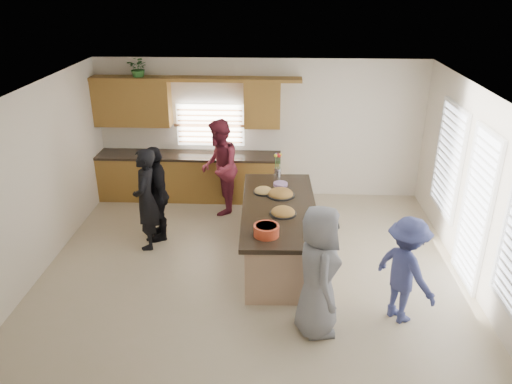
# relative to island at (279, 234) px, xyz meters

# --- Properties ---
(floor) EXTENTS (6.50, 6.50, 0.00)m
(floor) POSITION_rel_island_xyz_m (-0.41, -0.35, -0.45)
(floor) COLOR #BEAA8D
(floor) RESTS_ON ground
(room_shell) EXTENTS (6.52, 6.02, 2.81)m
(room_shell) POSITION_rel_island_xyz_m (-0.41, -0.35, 1.45)
(room_shell) COLOR silver
(room_shell) RESTS_ON ground
(back_cabinetry) EXTENTS (4.08, 0.66, 2.46)m
(back_cabinetry) POSITION_rel_island_xyz_m (-1.87, 2.38, 0.46)
(back_cabinetry) COLOR olive
(back_cabinetry) RESTS_ON ground
(right_wall_glazing) EXTENTS (0.06, 4.00, 2.25)m
(right_wall_glazing) POSITION_rel_island_xyz_m (2.81, -0.48, 0.89)
(right_wall_glazing) COLOR white
(right_wall_glazing) RESTS_ON ground
(island) EXTENTS (1.24, 2.74, 0.95)m
(island) POSITION_rel_island_xyz_m (0.00, 0.00, 0.00)
(island) COLOR tan
(island) RESTS_ON ground
(platter_front) EXTENTS (0.40, 0.40, 0.16)m
(platter_front) POSITION_rel_island_xyz_m (0.06, -0.28, 0.52)
(platter_front) COLOR black
(platter_front) RESTS_ON island
(platter_mid) EXTENTS (0.45, 0.45, 0.18)m
(platter_mid) POSITION_rel_island_xyz_m (0.02, 0.40, 0.53)
(platter_mid) COLOR black
(platter_mid) RESTS_ON island
(platter_back) EXTENTS (0.33, 0.33, 0.14)m
(platter_back) POSITION_rel_island_xyz_m (-0.26, 0.51, 0.52)
(platter_back) COLOR black
(platter_back) RESTS_ON island
(salad_bowl) EXTENTS (0.36, 0.36, 0.16)m
(salad_bowl) POSITION_rel_island_xyz_m (-0.17, -0.95, 0.58)
(salad_bowl) COLOR #CA4324
(salad_bowl) RESTS_ON island
(clear_cup) EXTENTS (0.07, 0.07, 0.10)m
(clear_cup) POSITION_rel_island_xyz_m (0.38, -0.76, 0.55)
(clear_cup) COLOR white
(clear_cup) RESTS_ON island
(plate_stack) EXTENTS (0.24, 0.24, 0.05)m
(plate_stack) POSITION_rel_island_xyz_m (0.02, 0.83, 0.52)
(plate_stack) COLOR #AD83BF
(plate_stack) RESTS_ON island
(flower_vase) EXTENTS (0.14, 0.14, 0.43)m
(flower_vase) POSITION_rel_island_xyz_m (-0.04, 1.25, 0.72)
(flower_vase) COLOR silver
(flower_vase) RESTS_ON island
(potted_plant) EXTENTS (0.47, 0.44, 0.44)m
(potted_plant) POSITION_rel_island_xyz_m (-2.71, 2.47, 2.17)
(potted_plant) COLOR #2F6B2A
(potted_plant) RESTS_ON back_cabinetry
(woman_left_back) EXTENTS (0.45, 0.65, 1.73)m
(woman_left_back) POSITION_rel_island_xyz_m (-2.19, 0.34, 0.41)
(woman_left_back) COLOR black
(woman_left_back) RESTS_ON ground
(woman_left_mid) EXTENTS (0.76, 0.94, 1.83)m
(woman_left_mid) POSITION_rel_island_xyz_m (-1.14, 1.73, 0.46)
(woman_left_mid) COLOR maroon
(woman_left_mid) RESTS_ON ground
(woman_left_front) EXTENTS (0.74, 1.06, 1.68)m
(woman_left_front) POSITION_rel_island_xyz_m (-2.09, 0.65, 0.39)
(woman_left_front) COLOR black
(woman_left_front) RESTS_ON ground
(woman_right_back) EXTENTS (0.99, 1.11, 1.49)m
(woman_right_back) POSITION_rel_island_xyz_m (1.65, -1.43, 0.29)
(woman_right_back) COLOR navy
(woman_right_back) RESTS_ON ground
(woman_right_front) EXTENTS (0.66, 0.92, 1.76)m
(woman_right_front) POSITION_rel_island_xyz_m (0.50, -1.73, 0.43)
(woman_right_front) COLOR slate
(woman_right_front) RESTS_ON ground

